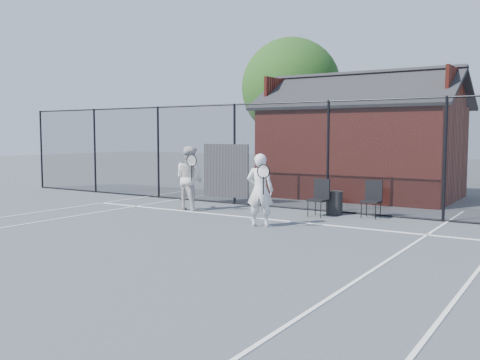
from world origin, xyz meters
The scene contains 10 objects.
ground centered at (0.00, 0.00, 0.00)m, with size 80.00×80.00×0.00m, color #474E52.
court_lines centered at (0.00, -1.32, 0.01)m, with size 11.02×18.00×0.01m.
fence centered at (-0.30, 5.00, 1.45)m, with size 22.04×3.00×3.00m.
clubhouse centered at (0.50, 9.00, 1.61)m, with size 6.50×4.36×4.19m.
tree_left centered at (-4.50, 13.50, 4.19)m, with size 4.48×4.48×6.44m.
player_front centered at (0.64, 2.03, 0.84)m, with size 0.79×0.63×1.66m.
player_back centered at (-2.37, 3.28, 0.89)m, with size 1.00×0.78×1.77m.
chair_left centered at (1.14, 4.10, 0.47)m, with size 0.45×0.47×0.93m, color black.
chair_right centered at (2.35, 4.60, 0.46)m, with size 0.44×0.46×0.92m, color black.
waste_bin centered at (1.37, 4.60, 0.31)m, with size 0.42×0.42×0.62m, color #252525.
Camera 1 is at (6.74, -8.34, 2.09)m, focal length 40.00 mm.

